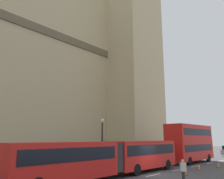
% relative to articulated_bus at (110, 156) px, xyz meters
% --- Properties ---
extents(ground_plane, '(160.00, 160.00, 0.00)m').
position_rel_articulated_bus_xyz_m(ground_plane, '(3.88, -1.99, -1.75)').
color(ground_plane, '#424244').
extents(lane_centre_marking, '(34.40, 0.16, 0.01)m').
position_rel_articulated_bus_xyz_m(lane_centre_marking, '(5.72, -1.99, -1.74)').
color(lane_centre_marking, silver).
rests_on(lane_centre_marking, ground_plane).
extents(articulated_bus, '(18.27, 2.54, 2.90)m').
position_rel_articulated_bus_xyz_m(articulated_bus, '(0.00, 0.00, 0.00)').
color(articulated_bus, red).
rests_on(articulated_bus, ground_plane).
extents(double_decker_bus, '(9.78, 2.54, 4.90)m').
position_rel_articulated_bus_xyz_m(double_decker_bus, '(16.04, 0.00, 0.96)').
color(double_decker_bus, red).
rests_on(double_decker_bus, ground_plane).
extents(traffic_cone_west, '(0.36, 0.36, 0.58)m').
position_rel_articulated_bus_xyz_m(traffic_cone_west, '(5.33, -4.08, -1.46)').
color(traffic_cone_west, black).
rests_on(traffic_cone_west, ground_plane).
extents(traffic_cone_middle, '(0.36, 0.36, 0.58)m').
position_rel_articulated_bus_xyz_m(traffic_cone_middle, '(9.76, -3.53, -1.46)').
color(traffic_cone_middle, black).
rests_on(traffic_cone_middle, ground_plane).
extents(traffic_cone_east, '(0.36, 0.36, 0.58)m').
position_rel_articulated_bus_xyz_m(traffic_cone_east, '(12.89, -4.45, -1.46)').
color(traffic_cone_east, black).
rests_on(traffic_cone_east, ground_plane).
extents(street_lamp, '(0.44, 0.44, 5.27)m').
position_rel_articulated_bus_xyz_m(street_lamp, '(3.74, 4.51, 1.31)').
color(street_lamp, black).
rests_on(street_lamp, ground_plane).
extents(pedestrian_near_cones, '(0.45, 0.45, 1.69)m').
position_rel_articulated_bus_xyz_m(pedestrian_near_cones, '(1.33, -5.83, -0.83)').
color(pedestrian_near_cones, '#333333').
rests_on(pedestrian_near_cones, ground_plane).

